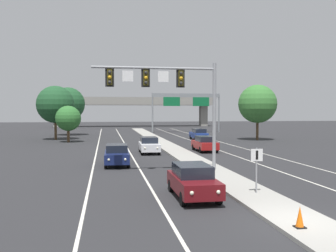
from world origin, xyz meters
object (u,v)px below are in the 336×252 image
object	(u,v)px
overhead_signal_mast	(172,90)
tree_far_left_a	(68,104)
car_oncoming_darkred	(193,180)
car_oncoming_white	(149,145)
car_receding_blue	(199,134)
car_oncoming_navy	(117,155)
tree_far_left_c	(55,104)
median_sign_post	(257,163)
traffic_cone_median_nose	(300,217)
highway_sign_gantry	(186,100)
car_receding_red	(205,143)
tree_far_right_b	(258,104)
tree_far_left_b	(68,118)

from	to	relation	value
overhead_signal_mast	tree_far_left_a	world-z (taller)	tree_far_left_a
car_oncoming_darkred	car_oncoming_white	distance (m)	19.16
overhead_signal_mast	car_receding_blue	size ratio (longest dim) A/B	1.84
car_oncoming_navy	tree_far_left_c	world-z (taller)	tree_far_left_c
car_receding_blue	tree_far_left_a	world-z (taller)	tree_far_left_a
median_sign_post	car_receding_blue	distance (m)	35.80
traffic_cone_median_nose	highway_sign_gantry	size ratio (longest dim) A/B	0.06
car_receding_red	tree_far_left_c	bearing A→B (deg)	132.35
median_sign_post	car_oncoming_white	xyz separation A→B (m)	(-3.08, 19.29, -0.77)
traffic_cone_median_nose	tree_far_left_c	bearing A→B (deg)	107.12
median_sign_post	tree_far_left_a	xyz separation A→B (m)	(-13.48, 48.45, 3.71)
tree_far_left_c	tree_far_left_a	distance (m)	9.79
overhead_signal_mast	tree_far_left_a	bearing A→B (deg)	104.32
car_oncoming_darkred	tree_far_right_b	world-z (taller)	tree_far_right_b
median_sign_post	car_oncoming_navy	distance (m)	13.26
traffic_cone_median_nose	tree_far_left_b	xyz separation A→B (m)	(-11.40, 39.38, 2.64)
car_oncoming_darkred	highway_sign_gantry	bearing A→B (deg)	78.19
median_sign_post	tree_far_right_b	world-z (taller)	tree_far_right_b
car_oncoming_navy	tree_far_left_a	world-z (taller)	tree_far_left_a
tree_far_left_b	overhead_signal_mast	bearing A→B (deg)	-71.03
overhead_signal_mast	tree_far_left_b	distance (m)	28.30
car_receding_red	tree_far_left_b	distance (m)	20.46
tree_far_left_b	tree_far_left_a	bearing A→B (deg)	95.35
tree_far_right_b	car_oncoming_navy	bearing A→B (deg)	-133.10
car_oncoming_navy	tree_far_left_a	xyz separation A→B (m)	(-7.04, 36.88, 4.48)
car_oncoming_darkred	tree_far_left_a	xyz separation A→B (m)	(-10.32, 48.32, 4.48)
car_oncoming_darkred	tree_far_left_c	distance (m)	40.38
car_oncoming_darkred	car_receding_red	world-z (taller)	same
car_oncoming_navy	car_receding_red	size ratio (longest dim) A/B	1.01
car_oncoming_white	highway_sign_gantry	world-z (taller)	highway_sign_gantry
median_sign_post	tree_far_left_b	xyz separation A→B (m)	(-12.11, 33.87, 1.56)
car_oncoming_white	car_receding_red	xyz separation A→B (m)	(5.81, 0.69, 0.00)
car_oncoming_navy	car_oncoming_white	bearing A→B (deg)	66.51
highway_sign_gantry	tree_far_left_a	size ratio (longest dim) A/B	1.64
car_oncoming_darkred	traffic_cone_median_nose	size ratio (longest dim) A/B	6.05
tree_far_right_b	tree_far_left_a	bearing A→B (deg)	151.23
car_oncoming_darkred	traffic_cone_median_nose	bearing A→B (deg)	-66.59
car_oncoming_darkred	tree_far_left_b	bearing A→B (deg)	104.86
car_oncoming_white	car_receding_red	distance (m)	5.85
median_sign_post	tree_far_left_a	world-z (taller)	tree_far_left_a
car_oncoming_navy	traffic_cone_median_nose	xyz separation A→B (m)	(5.72, -17.09, -0.31)
overhead_signal_mast	highway_sign_gantry	world-z (taller)	highway_sign_gantry
car_oncoming_navy	tree_far_left_c	xyz separation A→B (m)	(-7.90, 27.13, 4.23)
overhead_signal_mast	car_oncoming_darkred	bearing A→B (deg)	-91.73
overhead_signal_mast	tree_far_left_b	size ratio (longest dim) A/B	1.71
overhead_signal_mast	tree_far_left_c	bearing A→B (deg)	109.87
overhead_signal_mast	car_oncoming_navy	xyz separation A→B (m)	(-3.48, 4.37, -4.71)
car_receding_red	car_receding_blue	distance (m)	15.64
median_sign_post	car_receding_blue	bearing A→B (deg)	80.49
car_oncoming_navy	highway_sign_gantry	xyz separation A→B (m)	(14.44, 41.98, 5.34)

